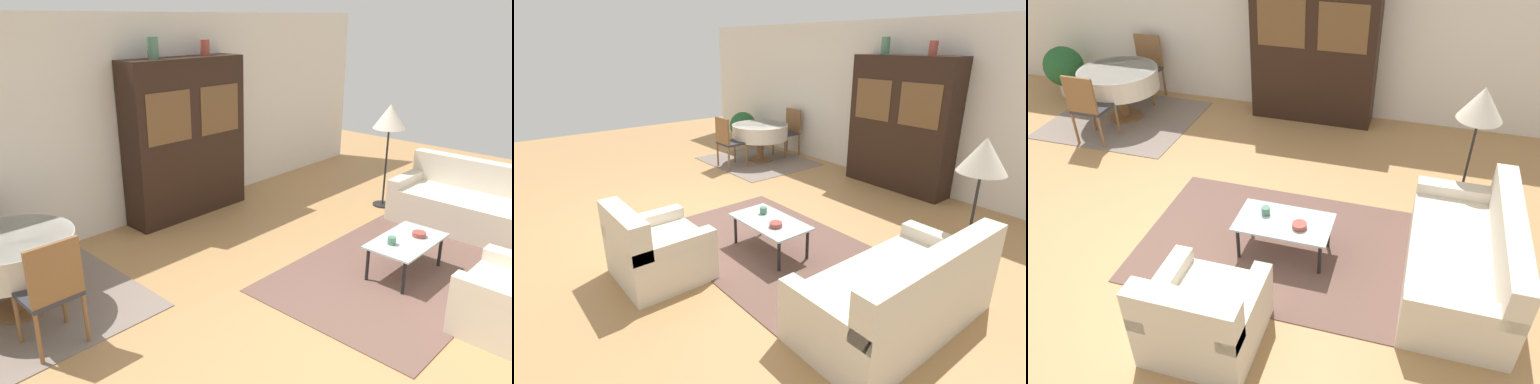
% 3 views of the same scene
% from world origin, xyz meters
% --- Properties ---
extents(ground_plane, '(14.00, 14.00, 0.00)m').
position_xyz_m(ground_plane, '(0.00, 0.00, 0.00)').
color(ground_plane, tan).
extents(wall_back, '(10.00, 0.06, 2.70)m').
position_xyz_m(wall_back, '(0.00, 3.63, 1.35)').
color(wall_back, silver).
rests_on(wall_back, ground_plane).
extents(area_rug, '(2.85, 1.91, 0.01)m').
position_xyz_m(area_rug, '(1.26, 0.33, 0.01)').
color(area_rug, brown).
rests_on(area_rug, ground_plane).
extents(dining_rug, '(2.10, 1.83, 0.01)m').
position_xyz_m(dining_rug, '(-1.84, 2.46, 0.01)').
color(dining_rug, gray).
rests_on(dining_rug, ground_plane).
extents(couch, '(0.92, 1.81, 0.85)m').
position_xyz_m(couch, '(3.05, 0.28, 0.30)').
color(couch, beige).
rests_on(couch, ground_plane).
extents(armchair, '(0.88, 0.87, 0.82)m').
position_xyz_m(armchair, '(1.02, -1.01, 0.31)').
color(armchair, beige).
rests_on(armchair, ground_plane).
extents(coffee_table, '(0.95, 0.53, 0.39)m').
position_xyz_m(coffee_table, '(1.33, 0.26, 0.36)').
color(coffee_table, black).
rests_on(coffee_table, area_rug).
extents(display_cabinet, '(1.78, 0.46, 2.15)m').
position_xyz_m(display_cabinet, '(0.88, 3.35, 1.08)').
color(display_cabinet, black).
rests_on(display_cabinet, ground_plane).
extents(dining_table, '(1.14, 1.14, 0.76)m').
position_xyz_m(dining_table, '(-1.85, 2.53, 0.61)').
color(dining_table, brown).
rests_on(dining_table, dining_rug).
extents(dining_chair_near, '(0.44, 0.44, 0.99)m').
position_xyz_m(dining_chair_near, '(-1.85, 1.74, 0.57)').
color(dining_chair_near, brown).
rests_on(dining_chair_near, dining_rug).
extents(dining_chair_far, '(0.44, 0.44, 0.99)m').
position_xyz_m(dining_chair_far, '(-1.85, 3.33, 0.57)').
color(dining_chair_far, brown).
rests_on(dining_chair_far, dining_rug).
extents(floor_lamp, '(0.46, 0.46, 1.50)m').
position_xyz_m(floor_lamp, '(3.02, 1.49, 1.28)').
color(floor_lamp, black).
rests_on(floor_lamp, ground_plane).
extents(cup, '(0.09, 0.09, 0.08)m').
position_xyz_m(cup, '(1.12, 0.32, 0.44)').
color(cup, '#4C7A60').
rests_on(cup, coffee_table).
extents(bowl, '(0.14, 0.14, 0.05)m').
position_xyz_m(bowl, '(1.50, 0.20, 0.42)').
color(bowl, '#9E4238').
rests_on(bowl, coffee_table).
extents(vase_tall, '(0.14, 0.14, 0.27)m').
position_xyz_m(vase_tall, '(0.43, 3.36, 2.28)').
color(vase_tall, '#4C7A60').
rests_on(vase_tall, display_cabinet).
extents(vase_short, '(0.12, 0.12, 0.21)m').
position_xyz_m(vase_short, '(1.27, 3.36, 2.25)').
color(vase_short, '#9E4238').
rests_on(vase_short, display_cabinet).
extents(potted_plant, '(0.63, 0.63, 0.79)m').
position_xyz_m(potted_plant, '(-3.22, 3.06, 0.45)').
color(potted_plant, beige).
rests_on(potted_plant, ground_plane).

